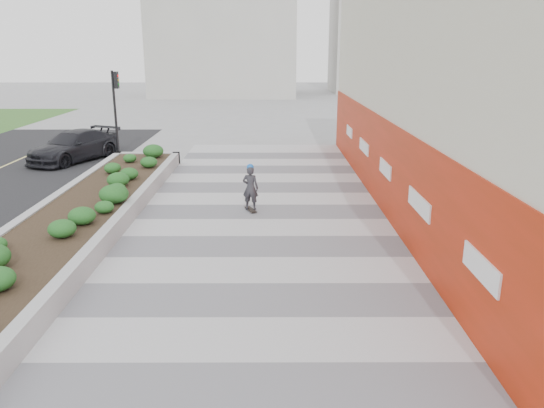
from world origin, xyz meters
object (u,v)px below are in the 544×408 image
at_px(skateboarder, 250,188).
at_px(car_dark, 74,146).
at_px(traffic_signal_near, 116,101).
at_px(planter, 82,210).

height_order(skateboarder, car_dark, skateboarder).
bearing_deg(traffic_signal_near, skateboarder, -53.47).
bearing_deg(car_dark, planter, -44.98).
distance_m(planter, traffic_signal_near, 10.90).
bearing_deg(traffic_signal_near, planter, -80.65).
bearing_deg(planter, traffic_signal_near, 99.35).
height_order(planter, skateboarder, skateboarder).
height_order(planter, car_dark, car_dark).
relative_size(skateboarder, car_dark, 0.33).
distance_m(planter, car_dark, 10.28).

